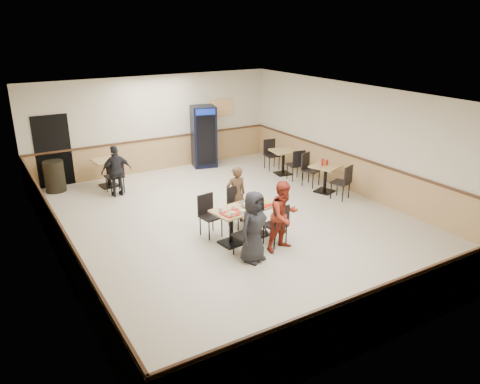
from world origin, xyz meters
TOP-DOWN VIEW (x-y plane):
  - ground at (0.00, 0.00)m, footprint 10.00×10.00m
  - room_shell at (1.78, 2.55)m, footprint 10.00×10.00m
  - main_table at (-0.26, -0.86)m, footprint 1.51×0.90m
  - main_chairs at (-0.31, -0.87)m, footprint 1.48×1.83m
  - diner_woman_left at (-0.60, -1.78)m, footprint 0.84×0.68m
  - diner_woman_right at (0.21, -1.67)m, footprint 0.80×0.66m
  - diner_man_opposite at (0.08, 0.06)m, footprint 0.54×0.38m
  - lone_diner at (-1.81, 3.29)m, footprint 0.83×0.35m
  - tabletop_clutter at (-0.25, -0.92)m, footprint 1.26×0.73m
  - side_table_near at (3.28, 0.57)m, footprint 0.93×0.93m
  - side_table_near_chair_south at (3.28, -0.06)m, footprint 0.59×0.59m
  - side_table_near_chair_north at (3.28, 1.19)m, footprint 0.59×0.59m
  - side_table_far at (3.23, 2.50)m, footprint 0.82×0.82m
  - side_table_far_chair_south at (3.23, 1.88)m, footprint 0.51×0.51m
  - side_table_far_chair_north at (3.23, 3.12)m, footprint 0.51×0.51m
  - condiment_caddy at (3.25, 0.62)m, footprint 0.23×0.06m
  - back_table at (-1.81, 4.20)m, footprint 0.82×0.82m
  - back_table_chair_lone at (-1.81, 3.56)m, footprint 0.51×0.51m
  - pepsi_cooler at (1.51, 4.59)m, footprint 0.91×0.91m
  - trash_bin at (-3.23, 4.55)m, footprint 0.56×0.56m

SIDE VIEW (x-z plane):
  - ground at x=0.00m, z-range 0.00..0.00m
  - trash_bin at x=-3.23m, z-range 0.00..0.88m
  - main_chairs at x=-0.31m, z-range 0.00..0.97m
  - side_table_far_chair_south at x=3.23m, z-range 0.00..0.98m
  - side_table_far_chair_north at x=3.23m, z-range 0.00..0.98m
  - side_table_near_chair_south at x=3.28m, z-range 0.00..0.99m
  - side_table_near_chair_north at x=3.28m, z-range 0.00..0.99m
  - back_table_chair_lone at x=-1.81m, z-range 0.00..1.02m
  - main_table at x=-0.26m, z-range 0.13..0.89m
  - side_table_far at x=3.23m, z-range 0.13..0.90m
  - side_table_near at x=3.28m, z-range 0.13..0.91m
  - back_table at x=-1.81m, z-range 0.13..0.94m
  - room_shell at x=1.78m, z-range -4.42..5.58m
  - diner_man_opposite at x=0.08m, z-range 0.00..1.40m
  - lone_diner at x=-1.81m, z-range 0.00..1.42m
  - diner_woman_left at x=-0.60m, z-range 0.00..1.48m
  - diner_woman_right at x=0.21m, z-range 0.00..1.51m
  - tabletop_clutter at x=-0.25m, z-range 0.73..0.85m
  - condiment_caddy at x=3.25m, z-range 0.77..0.97m
  - pepsi_cooler at x=1.51m, z-range 0.00..2.00m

